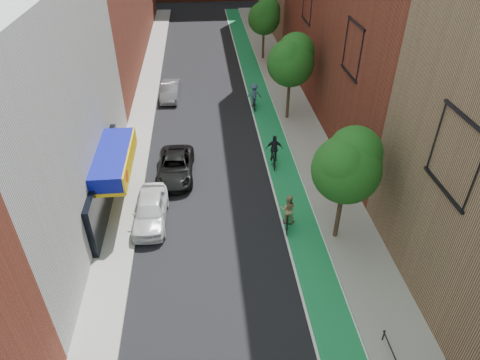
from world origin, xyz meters
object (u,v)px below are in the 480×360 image
object	(u,v)px
parked_car_silver	(171,91)
cyclist_lane_near	(288,214)
cyclist_lane_far	(254,97)
parked_car_black	(175,167)
parked_car_white	(150,210)
cyclist_lane_mid	(274,154)

from	to	relation	value
parked_car_silver	cyclist_lane_near	world-z (taller)	cyclist_lane_near
parked_car_silver	cyclist_lane_far	world-z (taller)	cyclist_lane_far
parked_car_black	cyclist_lane_far	distance (m)	11.31
parked_car_white	parked_car_black	size ratio (longest dim) A/B	0.91
parked_car_white	cyclist_lane_near	world-z (taller)	cyclist_lane_near
parked_car_black	parked_car_silver	world-z (taller)	same
parked_car_black	cyclist_lane_near	world-z (taller)	cyclist_lane_near
cyclist_lane_mid	cyclist_lane_near	bearing A→B (deg)	94.12
parked_car_white	parked_car_silver	bearing A→B (deg)	89.50
parked_car_black	cyclist_lane_mid	size ratio (longest dim) A/B	2.22
parked_car_silver	cyclist_lane_mid	distance (m)	13.70
parked_car_silver	cyclist_lane_far	size ratio (longest dim) A/B	1.91
cyclist_lane_far	parked_car_silver	bearing A→B (deg)	-20.34
cyclist_lane_far	parked_car_white	bearing A→B (deg)	62.99
parked_car_white	parked_car_silver	distance (m)	16.61
parked_car_white	cyclist_lane_mid	size ratio (longest dim) A/B	2.02
cyclist_lane_near	cyclist_lane_far	xyz separation A→B (m)	(0.00, 15.05, 0.09)
cyclist_lane_near	cyclist_lane_mid	distance (m)	6.24
parked_car_white	parked_car_black	xyz separation A→B (m)	(1.25, 4.37, -0.08)
parked_car_black	parked_car_silver	size ratio (longest dim) A/B	1.19
parked_car_silver	cyclist_lane_mid	world-z (taller)	cyclist_lane_mid
cyclist_lane_near	cyclist_lane_mid	bearing A→B (deg)	-79.23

